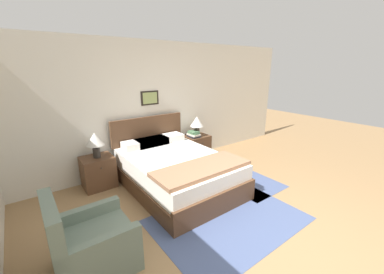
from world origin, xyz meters
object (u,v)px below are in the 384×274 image
Objects in this scene: nightstand_by_door at (197,147)px; table_lamp_by_door at (197,123)px; nightstand_near_window at (98,172)px; table_lamp_near_window at (95,140)px; armchair at (90,245)px; bed at (176,170)px.

nightstand_by_door is 0.60m from table_lamp_by_door.
nightstand_near_window is at bearing 180.00° from nightstand_by_door.
nightstand_near_window is at bearing 179.63° from table_lamp_by_door.
nightstand_near_window and nightstand_by_door have the same top height.
nightstand_near_window is at bearing 123.07° from table_lamp_near_window.
nightstand_by_door is at bearing 0.37° from table_lamp_near_window.
nightstand_by_door is at bearing 122.48° from armchair.
bed reaches higher than armchair.
bed reaches higher than table_lamp_by_door.
table_lamp_by_door reaches higher than nightstand_by_door.
armchair is at bearing -147.54° from nightstand_by_door.
table_lamp_near_window is at bearing 143.38° from bed.
armchair is 1.59× the size of nightstand_by_door.
table_lamp_near_window is 1.00× the size of table_lamp_by_door.
table_lamp_near_window is (0.01, -0.01, 0.60)m from nightstand_near_window.
nightstand_by_door is at bearing 36.80° from bed.
bed is at bearing -143.20° from nightstand_by_door.
nightstand_by_door is (2.24, 0.00, 0.00)m from nightstand_near_window.
table_lamp_by_door is (2.23, -0.01, 0.60)m from nightstand_near_window.
table_lamp_near_window is (-2.23, -0.01, 0.60)m from nightstand_by_door.
nightstand_near_window is 2.24m from nightstand_by_door.
nightstand_by_door is at bearing 60.83° from table_lamp_by_door.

